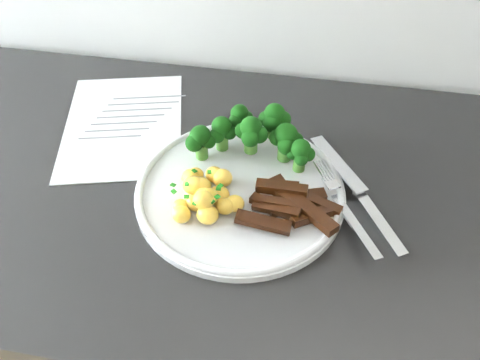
# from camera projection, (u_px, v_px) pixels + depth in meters

# --- Properties ---
(counter) EXTENTS (2.45, 0.61, 0.92)m
(counter) POSITION_uv_depth(u_px,v_px,m) (233.00, 333.00, 1.07)
(counter) COLOR black
(counter) RESTS_ON ground
(recipe_paper) EXTENTS (0.26, 0.32, 0.00)m
(recipe_paper) POSITION_uv_depth(u_px,v_px,m) (124.00, 124.00, 0.84)
(recipe_paper) COLOR white
(recipe_paper) RESTS_ON counter
(plate) EXTENTS (0.31, 0.31, 0.02)m
(plate) POSITION_uv_depth(u_px,v_px,m) (240.00, 190.00, 0.72)
(plate) COLOR silver
(plate) RESTS_ON counter
(broccoli) EXTENTS (0.20, 0.10, 0.07)m
(broccoli) POSITION_uv_depth(u_px,v_px,m) (256.00, 133.00, 0.75)
(broccoli) COLOR #3B6E23
(broccoli) RESTS_ON plate
(potatoes) EXTENTS (0.11, 0.11, 0.04)m
(potatoes) POSITION_uv_depth(u_px,v_px,m) (205.00, 193.00, 0.69)
(potatoes) COLOR #FFCE57
(potatoes) RESTS_ON plate
(beef_strips) EXTENTS (0.15, 0.11, 0.03)m
(beef_strips) POSITION_uv_depth(u_px,v_px,m) (292.00, 204.00, 0.69)
(beef_strips) COLOR black
(beef_strips) RESTS_ON plate
(fork) EXTENTS (0.10, 0.18, 0.02)m
(fork) POSITION_uv_depth(u_px,v_px,m) (347.00, 210.00, 0.68)
(fork) COLOR silver
(fork) RESTS_ON plate
(knife) EXTENTS (0.15, 0.22, 0.03)m
(knife) POSITION_uv_depth(u_px,v_px,m) (366.00, 205.00, 0.70)
(knife) COLOR silver
(knife) RESTS_ON plate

